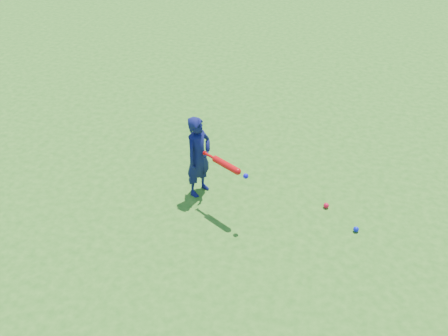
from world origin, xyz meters
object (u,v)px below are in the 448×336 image
object	(u,v)px
ground_ball_red	(326,206)
bat_swing	(228,166)
child	(199,157)
ground_ball_blue	(356,229)

from	to	relation	value
ground_ball_red	bat_swing	xyz separation A→B (m)	(-1.33, -0.44, 0.75)
child	ground_ball_blue	distance (m)	2.36
child	bat_swing	xyz separation A→B (m)	(0.51, -0.36, 0.17)
child	ground_ball_red	size ratio (longest dim) A/B	15.82
bat_swing	child	bearing A→B (deg)	175.36
ground_ball_red	bat_swing	world-z (taller)	bat_swing
ground_ball_blue	bat_swing	size ratio (longest dim) A/B	0.11
ground_ball_red	bat_swing	bearing A→B (deg)	-161.83
child	ground_ball_blue	world-z (taller)	child
child	ground_ball_red	bearing A→B (deg)	-63.75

